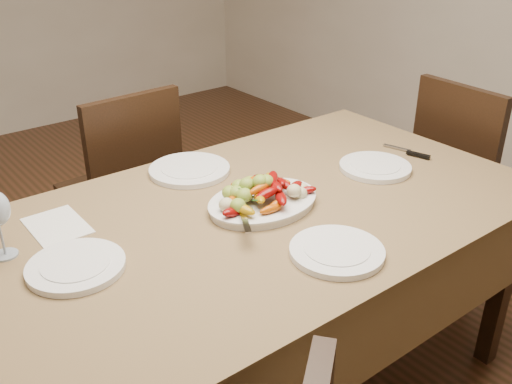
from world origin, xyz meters
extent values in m
plane|color=#402413|center=(0.00, 0.00, 0.00)|extent=(6.00, 6.00, 0.00)
cube|color=brown|center=(0.24, -0.29, 0.38)|extent=(1.86, 1.07, 0.76)
ellipsoid|color=white|center=(0.27, -0.28, 0.77)|extent=(0.36, 0.27, 0.02)
cylinder|color=white|center=(-0.32, -0.25, 0.77)|extent=(0.25, 0.25, 0.02)
cylinder|color=white|center=(0.76, -0.32, 0.77)|extent=(0.25, 0.25, 0.02)
cylinder|color=white|center=(0.23, 0.08, 0.77)|extent=(0.28, 0.28, 0.02)
cylinder|color=white|center=(0.25, -0.62, 0.77)|extent=(0.26, 0.26, 0.02)
cube|color=silver|center=(-0.28, 0.00, 0.76)|extent=(0.15, 0.21, 0.00)
camera|label=1|loc=(-0.73, -1.50, 1.60)|focal=40.00mm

